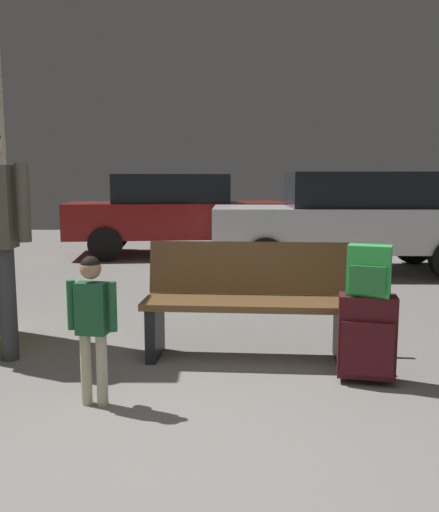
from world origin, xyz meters
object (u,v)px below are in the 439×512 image
backpack_bright (369,271)px  suitcase (367,336)px  child (92,314)px  bench (248,301)px  parked_car_near (350,219)px  parked_car_far (176,212)px

backpack_bright → suitcase: bearing=5.9°
suitcase → backpack_bright: 0.45m
backpack_bright → child: backpack_bright is taller
bench → suitcase: 0.96m
bench → parked_car_near: bearing=66.8°
child → bench: bearing=43.5°
parked_car_far → bench: bearing=-79.9°
bench → child: child is taller
parked_car_near → bench: bearing=-113.2°
suitcase → parked_car_far: (-1.86, 6.58, 0.48)m
backpack_bright → parked_car_near: 4.75m
parked_car_far → parked_car_near: bearing=-34.3°
child → parked_car_near: 5.73m
suitcase → parked_car_far: parked_car_far is taller
bench → suitcase: bench is taller
suitcase → backpack_bright: size_ratio=1.78×
child → parked_car_near: size_ratio=0.22×
child → parked_car_far: size_ratio=0.22×
suitcase → child: child is taller
suitcase → parked_car_near: bearing=78.2°
bench → parked_car_far: 6.14m
backpack_bright → parked_car_far: 6.84m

